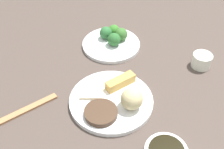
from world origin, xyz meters
The scene contains 13 objects.
tabletop centered at (0.00, 0.00, 0.01)m, with size 2.20×2.20×0.02m, color #483C35.
main_plate centered at (0.01, 0.01, 0.03)m, with size 0.26×0.26×0.02m, color white.
rice_scoop centered at (-0.03, -0.04, 0.07)m, with size 0.07×0.07×0.07m, color tan.
spring_roll centered at (0.07, -0.02, 0.05)m, with size 0.10×0.03×0.03m, color gold.
crab_rangoon_wonton centered at (0.05, 0.07, 0.04)m, with size 0.07×0.07×0.01m, color beige.
stir_fry_heap centered at (-0.05, 0.05, 0.04)m, with size 0.10×0.10×0.02m, color #432E1F.
broccoli_plate centered at (0.31, -0.02, 0.03)m, with size 0.23×0.23×0.01m, color white.
broccoli_floret_0 centered at (0.29, -0.03, 0.06)m, with size 0.05×0.05×0.05m, color #2A612C.
broccoli_floret_1 centered at (0.34, 0.00, 0.06)m, with size 0.05×0.05×0.05m, color #2C6633.
broccoli_floret_2 centered at (0.36, -0.03, 0.06)m, with size 0.05×0.05×0.05m, color #347327.
broccoli_floret_3 centered at (0.33, -0.06, 0.06)m, with size 0.05×0.05×0.05m, color #386B2D.
teacup centered at (0.15, -0.33, 0.04)m, with size 0.07×0.07×0.05m, color silver.
chopsticks_pair centered at (0.01, 0.28, 0.02)m, with size 0.20×0.02×0.01m, color #A47449.
Camera 1 is at (-0.57, 0.07, 0.68)m, focal length 44.25 mm.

